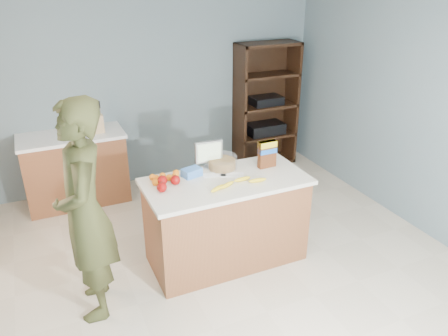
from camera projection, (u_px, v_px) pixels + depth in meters
name	position (u px, v px, depth m)	size (l,w,h in m)	color
floor	(239.00, 275.00, 4.26)	(4.50, 5.00, 0.02)	beige
walls	(242.00, 112.00, 3.57)	(4.52, 5.02, 2.51)	slate
counter_peninsula	(226.00, 223.00, 4.33)	(1.56, 0.76, 0.90)	brown
back_cabinet	(76.00, 168.00, 5.45)	(1.24, 0.62, 0.90)	brown
shelving_unit	(264.00, 107.00, 6.42)	(0.90, 0.40, 1.80)	black
person	(85.00, 213.00, 3.48)	(0.69, 0.45, 1.89)	#37391B
knife_block	(98.00, 123.00, 5.28)	(0.12, 0.10, 0.31)	tan
envelopes	(223.00, 175.00, 4.22)	(0.40, 0.25, 0.00)	white
bananas	(236.00, 183.00, 4.02)	(0.59, 0.16, 0.04)	yellow
apples	(167.00, 183.00, 3.97)	(0.25, 0.23, 0.09)	#820706
oranges	(165.00, 177.00, 4.11)	(0.30, 0.18, 0.06)	orange
blue_carton	(192.00, 172.00, 4.18)	(0.18, 0.12, 0.08)	blue
salad_bowl	(222.00, 163.00, 4.34)	(0.30, 0.30, 0.13)	#267219
tv	(209.00, 153.00, 4.32)	(0.28, 0.12, 0.28)	silver
cereal_box	(267.00, 152.00, 4.33)	(0.19, 0.07, 0.28)	#592B14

